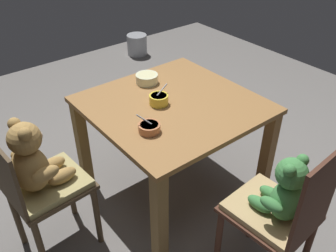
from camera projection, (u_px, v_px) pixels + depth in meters
ground_plane at (172, 190)px, 2.64m from camera, size 5.20×5.20×0.04m
dining_table at (173, 120)px, 2.30m from camera, size 0.98×0.97×0.71m
teddy_chair_near_left at (37, 172)px, 1.89m from camera, size 0.43×0.40×0.90m
teddy_chair_near_front at (281, 204)px, 1.74m from camera, size 0.40×0.44×0.94m
porridge_bowl_terracotta_near_left at (149, 128)px, 1.97m from camera, size 0.12×0.12×0.11m
porridge_bowl_yellow_center at (159, 99)px, 2.20m from camera, size 0.13×0.12×0.12m
porridge_bowl_cream_far_center at (147, 78)px, 2.43m from camera, size 0.15×0.15×0.06m
metal_pail at (137, 45)px, 4.55m from camera, size 0.25×0.25×0.25m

